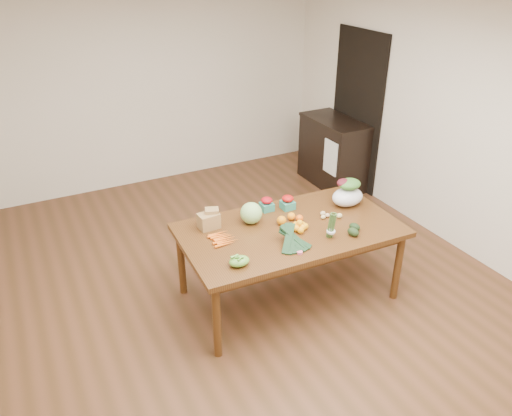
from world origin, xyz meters
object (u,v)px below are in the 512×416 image
salad_bag (348,194)px  paper_bag (209,219)px  cabinet (333,152)px  mandarin_cluster (300,225)px  asparagus_bundle (331,225)px  cabbage (251,213)px  kale_bunch (294,240)px  dining_table (289,262)px

salad_bag → paper_bag: bearing=171.4°
cabinet → salad_bag: size_ratio=3.17×
cabinet → salad_bag: salad_bag is taller
mandarin_cluster → asparagus_bundle: bearing=-56.5°
cabinet → cabbage: bearing=-141.5°
cabbage → mandarin_cluster: size_ratio=1.12×
cabbage → salad_bag: bearing=-6.6°
cabinet → kale_bunch: bearing=-131.7°
cabinet → mandarin_cluster: 2.70m
paper_bag → mandarin_cluster: 0.82m
asparagus_bundle → salad_bag: size_ratio=0.78×
dining_table → mandarin_cluster: mandarin_cluster is taller
dining_table → paper_bag: paper_bag is taller
kale_bunch → salad_bag: (0.87, 0.43, 0.04)m
paper_bag → salad_bag: 1.39m
mandarin_cluster → salad_bag: (0.66, 0.19, 0.08)m
paper_bag → mandarin_cluster: paper_bag is taller
cabinet → salad_bag: 2.17m
paper_bag → salad_bag: salad_bag is taller
dining_table → mandarin_cluster: 0.43m
cabbage → asparagus_bundle: 0.75m
dining_table → salad_bag: salad_bag is taller
paper_bag → asparagus_bundle: size_ratio=0.98×
dining_table → salad_bag: 0.89m
paper_bag → cabbage: (0.38, -0.09, 0.01)m
mandarin_cluster → cabbage: bearing=137.3°
mandarin_cluster → cabinet: bearing=48.1°
mandarin_cluster → kale_bunch: bearing=-130.2°
paper_bag → cabinet: bearing=32.5°
mandarin_cluster → asparagus_bundle: asparagus_bundle is taller
mandarin_cluster → asparagus_bundle: size_ratio=0.72×
dining_table → mandarin_cluster: (0.06, -0.06, 0.42)m
kale_bunch → salad_bag: bearing=28.8°
cabinet → paper_bag: bearing=-147.5°
cabbage → asparagus_bundle: (0.50, -0.56, 0.02)m
salad_bag → mandarin_cluster: bearing=-163.9°
kale_bunch → asparagus_bundle: size_ratio=1.60×
dining_table → asparagus_bundle: bearing=-51.5°
cabinet → cabbage: cabbage is taller
paper_bag → kale_bunch: paper_bag is taller
paper_bag → cabbage: 0.39m
dining_table → cabinet: cabinet is taller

